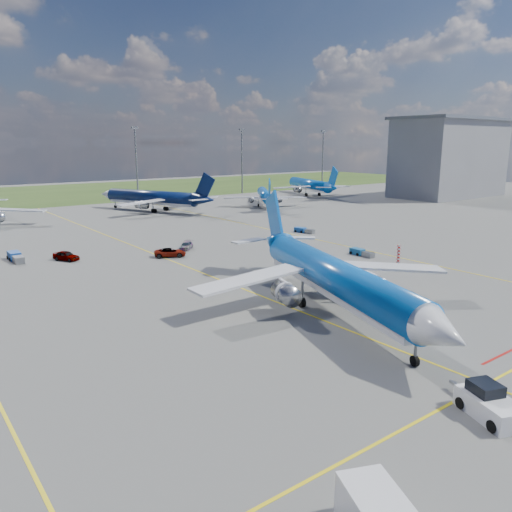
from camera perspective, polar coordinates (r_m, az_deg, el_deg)
ground at (r=53.85m, az=5.76°, el=-6.58°), size 400.00×400.00×0.00m
grass_strip at (r=191.14m, az=-26.56°, el=6.12°), size 400.00×80.00×0.01m
taxiway_lines at (r=75.73m, az=-8.49°, el=-0.94°), size 60.25×160.00×0.02m
floodlight_masts at (r=153.85m, az=-20.44°, el=10.06°), size 202.20×0.50×22.70m
terminal_building at (r=182.73m, az=21.21°, el=10.47°), size 42.00×22.00×26.00m
warning_post at (r=77.38m, az=15.98°, el=0.13°), size 0.50×0.50×3.00m
bg_jet_n at (r=136.90m, az=-11.76°, el=5.06°), size 43.95×48.64×10.39m
bg_jet_ne at (r=145.79m, az=1.02°, el=5.78°), size 39.12×41.35×8.63m
bg_jet_ene at (r=176.01m, az=6.13°, el=6.92°), size 41.32×47.37×10.44m
main_airliner at (r=54.84m, az=8.88°, el=-6.31°), size 44.25×50.67×11.16m
pushback_tug at (r=37.87m, az=25.12°, el=-15.07°), size 3.85×6.43×2.16m
service_car_a at (r=82.66m, az=-20.88°, el=0.04°), size 3.64×4.69×1.49m
service_car_b at (r=80.87m, az=-9.79°, el=0.40°), size 5.51×4.23×1.39m
service_car_c at (r=86.24m, az=-7.98°, el=1.18°), size 4.16×4.31×1.24m
baggage_tug_w at (r=82.44m, az=11.91°, el=0.39°), size 1.39×4.58×1.02m
baggage_tug_c at (r=85.54m, az=-25.76°, el=-0.11°), size 1.61×5.57×1.25m
baggage_tug_e at (r=101.80m, az=5.46°, el=2.93°), size 2.13×4.49×0.97m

